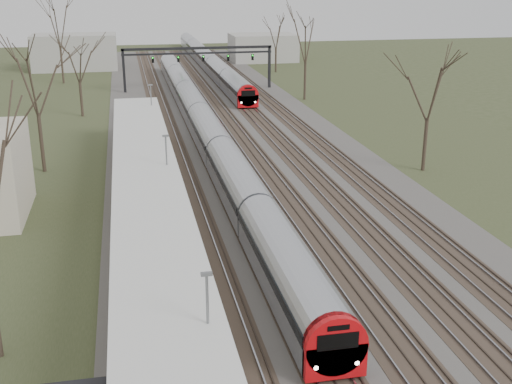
# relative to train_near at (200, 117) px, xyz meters

# --- Properties ---
(track_bed) EXTENTS (24.00, 160.00, 0.22)m
(track_bed) POSITION_rel_train_near_xyz_m (2.76, -5.04, -1.42)
(track_bed) COLOR #474442
(track_bed) RESTS_ON ground
(platform) EXTENTS (3.50, 69.00, 1.00)m
(platform) POSITION_rel_train_near_xyz_m (-6.55, -22.54, -0.98)
(platform) COLOR #9E9B93
(platform) RESTS_ON ground
(canopy) EXTENTS (4.10, 50.00, 3.11)m
(canopy) POSITION_rel_train_near_xyz_m (-6.55, -27.05, 2.45)
(canopy) COLOR slate
(canopy) RESTS_ON platform
(signal_gantry) EXTENTS (21.00, 0.59, 6.08)m
(signal_gantry) POSITION_rel_train_near_xyz_m (2.79, 24.95, 3.43)
(signal_gantry) COLOR black
(signal_gantry) RESTS_ON ground
(tree_west_far) EXTENTS (5.50, 5.50, 11.33)m
(tree_west_far) POSITION_rel_train_near_xyz_m (-14.50, -12.04, 6.54)
(tree_west_far) COLOR #2D231C
(tree_west_far) RESTS_ON ground
(tree_east_far) EXTENTS (5.00, 5.00, 10.30)m
(tree_east_far) POSITION_rel_train_near_xyz_m (16.50, -18.04, 5.81)
(tree_east_far) COLOR #2D231C
(tree_east_far) RESTS_ON ground
(train_near) EXTENTS (2.62, 90.21, 3.05)m
(train_near) POSITION_rel_train_near_xyz_m (0.00, 0.00, 0.00)
(train_near) COLOR #B5B8C0
(train_near) RESTS_ON ground
(train_far) EXTENTS (2.62, 75.21, 3.05)m
(train_far) POSITION_rel_train_near_xyz_m (7.00, 47.26, 0.00)
(train_far) COLOR #B5B8C0
(train_far) RESTS_ON ground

